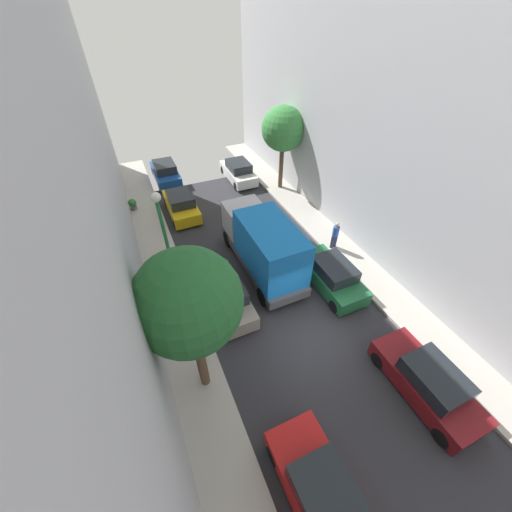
{
  "coord_description": "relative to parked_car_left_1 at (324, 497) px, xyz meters",
  "views": [
    {
      "loc": [
        -5.26,
        -6.27,
        11.55
      ],
      "look_at": [
        -0.11,
        5.32,
        0.5
      ],
      "focal_mm": 21.19,
      "sensor_mm": 36.0,
      "label": 1
    }
  ],
  "objects": [
    {
      "name": "street_tree_0",
      "position": [
        -2.05,
        4.96,
        4.12
      ],
      "size": [
        3.26,
        3.26,
        6.36
      ],
      "color": "brown",
      "rests_on": "sidewalk_left"
    },
    {
      "name": "sidewalk_left",
      "position": [
        -2.3,
        5.25,
        -0.64
      ],
      "size": [
        2.0,
        44.0,
        0.15
      ],
      "primitive_type": "cube",
      "color": "#B7B2A8",
      "rests_on": "ground"
    },
    {
      "name": "parked_car_right_3",
      "position": [
        5.4,
        20.39,
        0.0
      ],
      "size": [
        1.78,
        4.2,
        1.57
      ],
      "color": "white",
      "rests_on": "ground"
    },
    {
      "name": "parked_car_right_2",
      "position": [
        5.4,
        7.42,
        0.0
      ],
      "size": [
        1.78,
        4.2,
        1.57
      ],
      "color": "#1E6638",
      "rests_on": "ground"
    },
    {
      "name": "ground",
      "position": [
        2.7,
        5.25,
        -0.72
      ],
      "size": [
        32.0,
        32.0,
        0.0
      ],
      "primitive_type": "plane",
      "color": "#2D2D33"
    },
    {
      "name": "delivery_truck",
      "position": [
        2.7,
        9.92,
        1.07
      ],
      "size": [
        2.26,
        6.6,
        3.38
      ],
      "color": "#4C4C51",
      "rests_on": "ground"
    },
    {
      "name": "pedestrian",
      "position": [
        7.27,
        9.85,
        0.35
      ],
      "size": [
        0.4,
        0.36,
        1.72
      ],
      "color": "#2D334C",
      "rests_on": "sidewalk_right"
    },
    {
      "name": "potted_plant_4",
      "position": [
        -3.03,
        9.65,
        -0.11
      ],
      "size": [
        0.58,
        0.58,
        0.87
      ],
      "color": "slate",
      "rests_on": "sidewalk_left"
    },
    {
      "name": "street_tree_1",
      "position": [
        7.83,
        17.74,
        3.77
      ],
      "size": [
        3.02,
        3.02,
        5.89
      ],
      "color": "brown",
      "rests_on": "sidewalk_right"
    },
    {
      "name": "parked_car_left_3",
      "position": [
        0.0,
        17.27,
        0.0
      ],
      "size": [
        1.78,
        4.2,
        1.57
      ],
      "color": "gold",
      "rests_on": "ground"
    },
    {
      "name": "parked_car_right_1",
      "position": [
        5.4,
        1.28,
        0.0
      ],
      "size": [
        1.78,
        4.2,
        1.57
      ],
      "color": "maroon",
      "rests_on": "ground"
    },
    {
      "name": "potted_plant_1",
      "position": [
        -3.01,
        18.98,
        -0.15
      ],
      "size": [
        0.54,
        0.54,
        0.78
      ],
      "color": "slate",
      "rests_on": "sidewalk_left"
    },
    {
      "name": "parked_car_left_1",
      "position": [
        0.0,
        0.0,
        0.0
      ],
      "size": [
        1.78,
        4.2,
        1.57
      ],
      "color": "red",
      "rests_on": "ground"
    },
    {
      "name": "parked_car_left_2",
      "position": [
        0.0,
        8.33,
        0.0
      ],
      "size": [
        1.78,
        4.2,
        1.57
      ],
      "color": "gray",
      "rests_on": "ground"
    },
    {
      "name": "lamp_post",
      "position": [
        -1.9,
        10.57,
        2.96
      ],
      "size": [
        0.44,
        0.44,
        5.34
      ],
      "color": "#26723F",
      "rests_on": "sidewalk_left"
    },
    {
      "name": "sidewalk_right",
      "position": [
        7.7,
        5.25,
        -0.64
      ],
      "size": [
        2.0,
        44.0,
        0.15
      ],
      "primitive_type": "cube",
      "color": "#B7B2A8",
      "rests_on": "ground"
    },
    {
      "name": "parked_car_left_4",
      "position": [
        0.0,
        22.61,
        0.0
      ],
      "size": [
        1.78,
        4.2,
        1.57
      ],
      "color": "#194799",
      "rests_on": "ground"
    }
  ]
}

